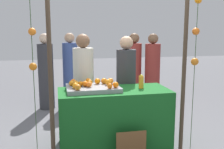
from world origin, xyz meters
TOP-DOWN VIEW (x-y plane):
  - ground_plane at (0.00, 0.00)m, footprint 24.00×24.00m
  - stall_counter at (0.00, 0.00)m, footprint 1.61×0.71m
  - orange_tray at (-0.30, 0.03)m, footprint 0.76×0.54m
  - orange_0 at (-0.56, -0.08)m, footprint 0.08×0.08m
  - orange_1 at (-0.54, -0.18)m, footprint 0.08×0.08m
  - orange_2 at (-0.42, 0.03)m, footprint 0.08×0.08m
  - orange_3 at (-0.22, 0.18)m, footprint 0.09×0.09m
  - orange_4 at (-0.55, 0.06)m, footprint 0.09×0.09m
  - orange_5 at (-0.47, 0.08)m, footprint 0.07×0.07m
  - orange_6 at (-0.08, 0.05)m, footprint 0.09×0.09m
  - orange_7 at (-0.34, 0.12)m, footprint 0.08×0.08m
  - orange_8 at (-0.57, 0.20)m, footprint 0.08×0.08m
  - orange_9 at (-0.01, -0.13)m, footprint 0.08×0.08m
  - orange_10 at (-0.60, 0.11)m, footprint 0.08×0.08m
  - orange_11 at (-0.35, 0.22)m, footprint 0.08×0.08m
  - orange_12 at (-0.37, -0.02)m, footprint 0.08×0.08m
  - orange_13 at (-0.03, 0.13)m, footprint 0.09×0.09m
  - orange_14 at (-0.10, -0.17)m, footprint 0.07×0.07m
  - orange_15 at (-0.12, 0.17)m, footprint 0.09×0.09m
  - juice_bottle at (0.42, 0.02)m, footprint 0.07×0.07m
  - chalkboard_sign at (0.12, -0.51)m, footprint 0.41×0.03m
  - vendor_left at (-0.39, 0.57)m, footprint 0.33×0.33m
  - vendor_right at (0.33, 0.55)m, footprint 0.32×0.32m
  - crowd_person_0 at (0.86, 1.88)m, footprint 0.33×0.33m
  - crowd_person_1 at (-1.04, 2.17)m, footprint 0.33×0.33m
  - crowd_person_2 at (-0.51, 2.30)m, footprint 0.33×0.33m
  - crowd_person_3 at (1.24, 1.74)m, footprint 0.33×0.33m
  - canopy_post_left at (-0.88, -0.39)m, footprint 0.06×0.06m
  - canopy_post_right at (0.88, -0.39)m, footprint 0.06×0.06m
  - garland_strand_left at (-1.07, -0.46)m, footprint 0.10×0.10m
  - garland_strand_right at (1.03, -0.41)m, footprint 0.11×0.11m

SIDE VIEW (x-z plane):
  - ground_plane at x=0.00m, z-range 0.00..0.00m
  - chalkboard_sign at x=0.12m, z-range -0.01..0.42m
  - stall_counter at x=0.00m, z-range 0.00..0.86m
  - vendor_right at x=0.33m, z-range -0.06..1.57m
  - crowd_person_3 at x=1.24m, z-range -0.06..1.59m
  - crowd_person_1 at x=-1.04m, z-range -0.06..1.59m
  - crowd_person_0 at x=0.86m, z-range -0.06..1.59m
  - crowd_person_2 at x=-0.51m, z-range -0.06..1.60m
  - vendor_left at x=-0.39m, z-range -0.06..1.60m
  - orange_tray at x=-0.30m, z-range 0.86..0.92m
  - juice_bottle at x=0.42m, z-range 0.86..1.06m
  - orange_14 at x=-0.10m, z-range 0.92..1.00m
  - orange_5 at x=-0.47m, z-range 0.92..1.00m
  - orange_10 at x=-0.60m, z-range 0.92..1.00m
  - orange_7 at x=-0.34m, z-range 0.92..1.00m
  - orange_12 at x=-0.37m, z-range 0.92..1.00m
  - orange_2 at x=-0.42m, z-range 0.92..1.00m
  - orange_0 at x=-0.56m, z-range 0.92..1.01m
  - orange_1 at x=-0.54m, z-range 0.92..1.01m
  - orange_11 at x=-0.35m, z-range 0.92..1.01m
  - orange_8 at x=-0.57m, z-range 0.92..1.01m
  - orange_9 at x=-0.01m, z-range 0.92..1.01m
  - orange_3 at x=-0.22m, z-range 0.92..1.01m
  - orange_15 at x=-0.12m, z-range 0.92..1.01m
  - orange_4 at x=-0.55m, z-range 0.92..1.01m
  - orange_6 at x=-0.08m, z-range 0.92..1.01m
  - orange_13 at x=-0.03m, z-range 0.92..1.01m
  - canopy_post_left at x=-0.88m, z-range 0.00..2.34m
  - canopy_post_right at x=0.88m, z-range 0.00..2.34m
  - garland_strand_right at x=1.03m, z-range 0.53..2.74m
  - garland_strand_left at x=-1.07m, z-range 0.54..2.74m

